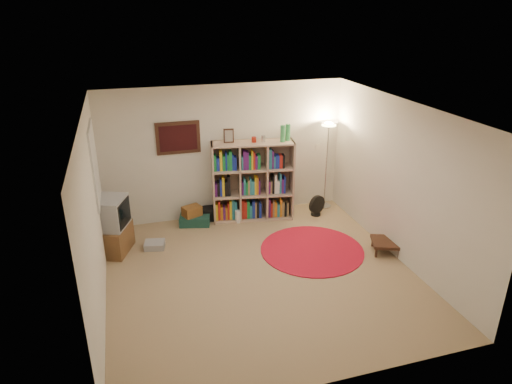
{
  "coord_description": "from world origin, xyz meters",
  "views": [
    {
      "loc": [
        -1.75,
        -5.63,
        3.8
      ],
      "look_at": [
        0.1,
        0.6,
        1.1
      ],
      "focal_mm": 32.0,
      "sensor_mm": 36.0,
      "label": 1
    }
  ],
  "objects_px": {
    "bookshelf": "(252,182)",
    "suitcase": "(195,220)",
    "floor_lamp": "(328,137)",
    "side_table": "(386,243)",
    "floor_fan": "(317,206)",
    "tv_stand": "(113,226)"
  },
  "relations": [
    {
      "from": "bookshelf",
      "to": "floor_fan",
      "type": "height_order",
      "value": "bookshelf"
    },
    {
      "from": "bookshelf",
      "to": "floor_fan",
      "type": "relative_size",
      "value": 4.39
    },
    {
      "from": "bookshelf",
      "to": "suitcase",
      "type": "distance_m",
      "value": 1.26
    },
    {
      "from": "floor_fan",
      "to": "side_table",
      "type": "xyz_separation_m",
      "value": [
        0.53,
        -1.62,
        -0.03
      ]
    },
    {
      "from": "floor_fan",
      "to": "suitcase",
      "type": "height_order",
      "value": "floor_fan"
    },
    {
      "from": "side_table",
      "to": "floor_fan",
      "type": "bearing_deg",
      "value": 107.98
    },
    {
      "from": "floor_fan",
      "to": "side_table",
      "type": "distance_m",
      "value": 1.7
    },
    {
      "from": "bookshelf",
      "to": "floor_fan",
      "type": "xyz_separation_m",
      "value": [
        1.22,
        -0.27,
        -0.52
      ]
    },
    {
      "from": "side_table",
      "to": "floor_lamp",
      "type": "bearing_deg",
      "value": 96.17
    },
    {
      "from": "bookshelf",
      "to": "suitcase",
      "type": "xyz_separation_m",
      "value": [
        -1.09,
        0.03,
        -0.64
      ]
    },
    {
      "from": "bookshelf",
      "to": "side_table",
      "type": "relative_size",
      "value": 3.09
    },
    {
      "from": "floor_fan",
      "to": "floor_lamp",
      "type": "bearing_deg",
      "value": 26.01
    },
    {
      "from": "floor_lamp",
      "to": "bookshelf",
      "type": "bearing_deg",
      "value": -177.21
    },
    {
      "from": "tv_stand",
      "to": "side_table",
      "type": "relative_size",
      "value": 1.64
    },
    {
      "from": "floor_fan",
      "to": "side_table",
      "type": "relative_size",
      "value": 0.7
    },
    {
      "from": "floor_lamp",
      "to": "side_table",
      "type": "relative_size",
      "value": 3.0
    },
    {
      "from": "floor_fan",
      "to": "tv_stand",
      "type": "height_order",
      "value": "tv_stand"
    },
    {
      "from": "floor_lamp",
      "to": "floor_fan",
      "type": "bearing_deg",
      "value": -132.55
    },
    {
      "from": "bookshelf",
      "to": "floor_fan",
      "type": "bearing_deg",
      "value": -3.1
    },
    {
      "from": "floor_fan",
      "to": "suitcase",
      "type": "distance_m",
      "value": 2.33
    },
    {
      "from": "floor_lamp",
      "to": "side_table",
      "type": "bearing_deg",
      "value": -83.83
    },
    {
      "from": "floor_fan",
      "to": "tv_stand",
      "type": "relative_size",
      "value": 0.43
    }
  ]
}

